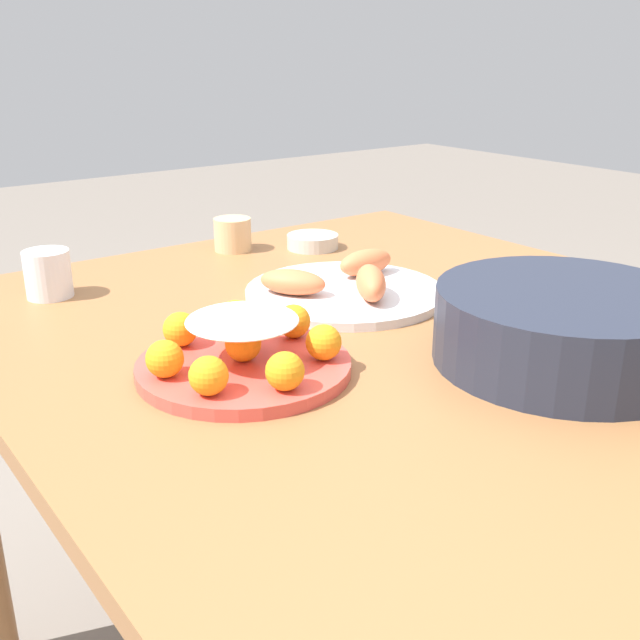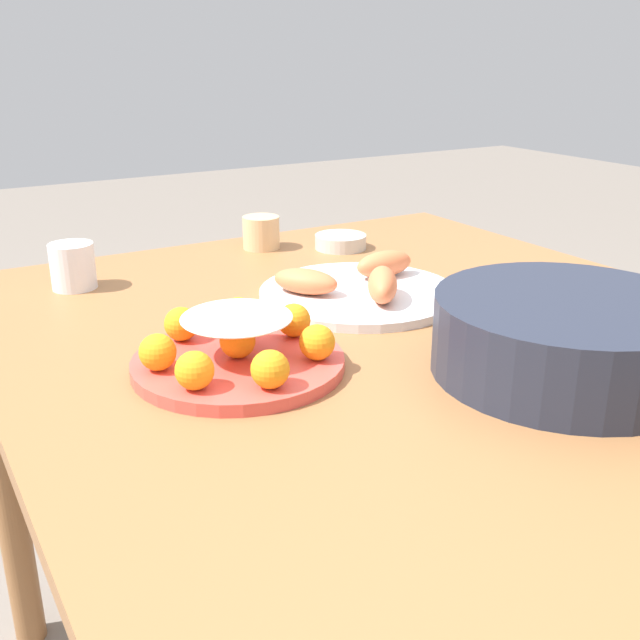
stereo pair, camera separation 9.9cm
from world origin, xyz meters
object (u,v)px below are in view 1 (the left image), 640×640
cake_plate (243,352)px  serving_bowl (565,325)px  cup_far (233,234)px  seafood_platter (345,287)px  cup_near (48,274)px  sauce_bowl (313,241)px  dining_table (383,389)px

cake_plate → serving_bowl: size_ratio=0.82×
cup_far → cake_plate: bearing=-29.2°
serving_bowl → seafood_platter: bearing=-171.1°
serving_bowl → cup_near: bearing=-146.4°
cake_plate → sauce_bowl: cake_plate is taller
sauce_bowl → seafood_platter: seafood_platter is taller
dining_table → serving_bowl: serving_bowl is taller
dining_table → seafood_platter: 0.19m
dining_table → cake_plate: bearing=-86.8°
cup_near → cake_plate: bearing=12.2°
cup_far → dining_table: bearing=-4.8°
sauce_bowl → seafood_platter: size_ratio=0.32×
seafood_platter → cup_near: size_ratio=4.20×
dining_table → cup_near: 0.56m
cake_plate → cup_near: bearing=-167.8°
dining_table → sauce_bowl: sauce_bowl is taller
seafood_platter → sauce_bowl: bearing=153.2°
cake_plate → serving_bowl: (0.22, 0.34, 0.02)m
seafood_platter → cup_far: 0.36m
cake_plate → cup_far: 0.59m
seafood_platter → cup_far: (-0.36, 0.01, 0.02)m
sauce_bowl → cup_far: bearing=-121.2°
cake_plate → sauce_bowl: bearing=135.7°
cake_plate → seafood_platter: (-0.16, 0.28, -0.01)m
sauce_bowl → cup_near: bearing=-90.8°
seafood_platter → cup_far: size_ratio=4.38×
seafood_platter → dining_table: bearing=-14.7°
serving_bowl → sauce_bowl: 0.66m
serving_bowl → sauce_bowl: bearing=172.8°
dining_table → sauce_bowl: 0.47m
seafood_platter → serving_bowl: bearing=8.9°
cake_plate → cup_near: same height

